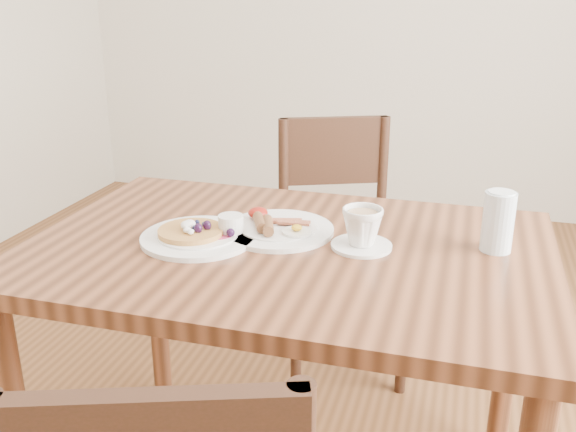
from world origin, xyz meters
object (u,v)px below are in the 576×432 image
object	(u,v)px
water_glass	(498,222)
teacup_saucer	(362,229)
chair_far	(339,235)
pancake_plate	(200,234)
breakfast_plate	(276,228)
dining_table	(288,283)

from	to	relation	value
water_glass	teacup_saucer	bearing A→B (deg)	-167.00
chair_far	water_glass	world-z (taller)	water_glass
pancake_plate	chair_far	bearing A→B (deg)	76.59
breakfast_plate	water_glass	size ratio (longest dim) A/B	1.97
pancake_plate	breakfast_plate	size ratio (longest dim) A/B	1.00
pancake_plate	water_glass	distance (m)	0.68
dining_table	breakfast_plate	xyz separation A→B (m)	(-0.05, 0.07, 0.11)
water_glass	dining_table	bearing A→B (deg)	-167.98
dining_table	breakfast_plate	bearing A→B (deg)	126.33
dining_table	pancake_plate	world-z (taller)	pancake_plate
water_glass	breakfast_plate	bearing A→B (deg)	-176.41
breakfast_plate	water_glass	world-z (taller)	water_glass
dining_table	chair_far	size ratio (longest dim) A/B	1.36
breakfast_plate	water_glass	xyz separation A→B (m)	(0.51, 0.03, 0.06)
teacup_saucer	water_glass	bearing A→B (deg)	13.00
chair_far	water_glass	distance (m)	0.86
chair_far	teacup_saucer	bearing A→B (deg)	82.57
breakfast_plate	chair_far	bearing A→B (deg)	88.08
chair_far	breakfast_plate	xyz separation A→B (m)	(-0.02, -0.66, 0.27)
pancake_plate	water_glass	size ratio (longest dim) A/B	1.97
chair_far	breakfast_plate	distance (m)	0.71
chair_far	breakfast_plate	world-z (taller)	chair_far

